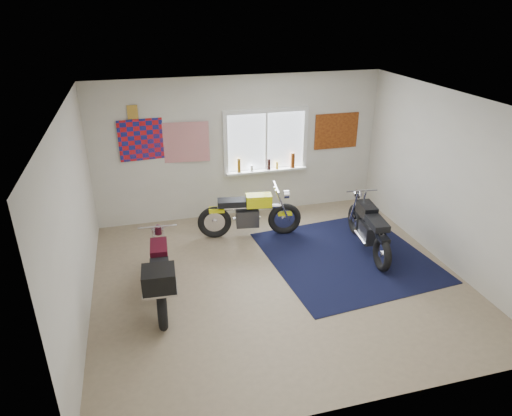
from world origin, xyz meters
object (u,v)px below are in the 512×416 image
object	(u,v)px
yellow_triumph	(249,215)
black_chrome_bike	(369,229)
maroon_tourer	(160,275)
navy_rug	(347,256)

from	to	relation	value
yellow_triumph	black_chrome_bike	size ratio (longest dim) A/B	1.03
black_chrome_bike	maroon_tourer	size ratio (longest dim) A/B	0.98
navy_rug	maroon_tourer	xyz separation A→B (m)	(-3.07, -0.54, 0.48)
navy_rug	black_chrome_bike	size ratio (longest dim) A/B	1.43
black_chrome_bike	maroon_tourer	bearing A→B (deg)	107.60
navy_rug	maroon_tourer	bearing A→B (deg)	-170.09
black_chrome_bike	maroon_tourer	distance (m)	3.56
yellow_triumph	maroon_tourer	xyz separation A→B (m)	(-1.68, -1.70, 0.07)
navy_rug	black_chrome_bike	world-z (taller)	black_chrome_bike
yellow_triumph	maroon_tourer	distance (m)	2.39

